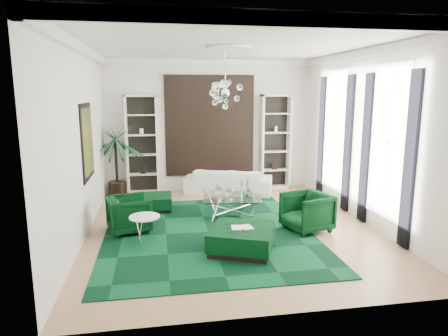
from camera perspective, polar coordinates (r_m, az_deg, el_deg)
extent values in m
cube|color=tan|center=(8.73, 1.07, -8.48)|extent=(6.00, 7.00, 0.02)
cube|color=white|center=(8.29, 1.17, 17.29)|extent=(6.00, 7.00, 0.02)
cube|color=silver|center=(11.74, -2.08, 6.07)|extent=(6.00, 0.02, 3.80)
cube|color=silver|center=(4.93, 8.72, -0.77)|extent=(6.00, 0.02, 3.80)
cube|color=silver|center=(8.28, -19.84, 3.41)|extent=(0.02, 7.00, 3.80)
cube|color=silver|center=(9.33, 19.64, 4.20)|extent=(0.02, 7.00, 3.80)
cylinder|color=white|center=(8.58, 0.78, 16.81)|extent=(0.90, 0.90, 0.05)
cube|color=black|center=(11.70, -2.05, 6.05)|extent=(2.50, 0.06, 2.80)
cube|color=black|center=(8.87, -18.89, 3.60)|extent=(0.04, 1.30, 1.60)
cube|color=white|center=(8.55, 22.44, 3.45)|extent=(0.03, 1.10, 2.90)
cube|color=black|center=(7.92, 25.05, 0.89)|extent=(0.07, 0.30, 3.25)
cube|color=black|center=(9.23, 19.61, 2.57)|extent=(0.07, 0.30, 3.25)
cube|color=white|center=(10.65, 15.63, 5.18)|extent=(0.03, 1.10, 2.90)
cube|color=black|center=(9.97, 17.27, 3.28)|extent=(0.07, 0.30, 3.25)
cube|color=black|center=(11.37, 13.75, 4.34)|extent=(0.07, 0.30, 3.25)
cube|color=black|center=(8.39, -2.26, -9.15)|extent=(4.20, 5.00, 0.02)
imported|color=white|center=(11.42, 0.65, -1.90)|extent=(2.62, 1.68, 0.71)
imported|color=black|center=(8.56, -13.39, -6.43)|extent=(1.01, 0.99, 0.76)
imported|color=black|center=(8.59, 11.74, -6.16)|extent=(1.09, 1.07, 0.80)
cube|color=black|center=(10.01, -9.90, -4.92)|extent=(0.86, 0.86, 0.37)
cube|color=black|center=(7.42, 2.55, -10.16)|extent=(1.44, 1.44, 0.44)
cube|color=white|center=(7.34, 2.56, -8.44)|extent=(0.40, 0.26, 0.03)
cylinder|color=white|center=(7.82, -11.21, -8.80)|extent=(0.62, 0.62, 0.56)
imported|color=#174C27|center=(9.27, 3.41, -3.61)|extent=(0.13, 0.11, 0.22)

